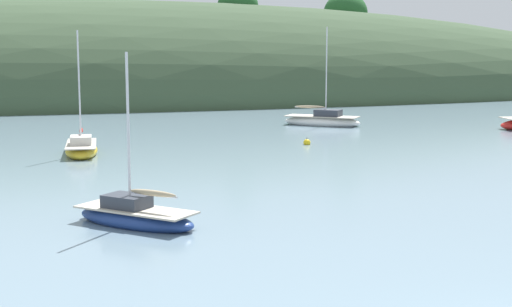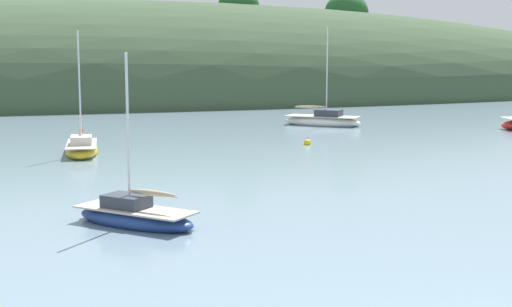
{
  "view_description": "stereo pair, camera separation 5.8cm",
  "coord_description": "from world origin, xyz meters",
  "px_view_note": "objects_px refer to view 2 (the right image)",
  "views": [
    {
      "loc": [
        -9.4,
        -10.5,
        5.78
      ],
      "look_at": [
        0.0,
        20.0,
        1.2
      ],
      "focal_mm": 51.23,
      "sensor_mm": 36.0,
      "label": 1
    },
    {
      "loc": [
        -9.35,
        -10.52,
        5.78
      ],
      "look_at": [
        0.0,
        20.0,
        1.2
      ],
      "focal_mm": 51.23,
      "sensor_mm": 36.0,
      "label": 2
    }
  ],
  "objects_px": {
    "sailboat_white_near": "(323,121)",
    "sailboat_teal_outer": "(82,148)",
    "mooring_buoy_channel": "(307,143)",
    "sailboat_orange_cutter": "(135,216)"
  },
  "relations": [
    {
      "from": "sailboat_orange_cutter",
      "to": "sailboat_teal_outer",
      "type": "xyz_separation_m",
      "value": [
        -0.59,
        17.24,
        0.03
      ]
    },
    {
      "from": "sailboat_white_near",
      "to": "sailboat_teal_outer",
      "type": "height_order",
      "value": "sailboat_white_near"
    },
    {
      "from": "sailboat_white_near",
      "to": "sailboat_teal_outer",
      "type": "relative_size",
      "value": 1.1
    },
    {
      "from": "sailboat_orange_cutter",
      "to": "sailboat_teal_outer",
      "type": "distance_m",
      "value": 17.25
    },
    {
      "from": "sailboat_white_near",
      "to": "sailboat_teal_outer",
      "type": "xyz_separation_m",
      "value": [
        -18.63,
        -10.47,
        -0.04
      ]
    },
    {
      "from": "sailboat_orange_cutter",
      "to": "sailboat_white_near",
      "type": "bearing_deg",
      "value": 56.93
    },
    {
      "from": "sailboat_white_near",
      "to": "sailboat_orange_cutter",
      "type": "bearing_deg",
      "value": -123.07
    },
    {
      "from": "sailboat_white_near",
      "to": "sailboat_teal_outer",
      "type": "bearing_deg",
      "value": -150.65
    },
    {
      "from": "sailboat_white_near",
      "to": "mooring_buoy_channel",
      "type": "xyz_separation_m",
      "value": [
        -5.2,
        -10.2,
        -0.25
      ]
    },
    {
      "from": "sailboat_orange_cutter",
      "to": "mooring_buoy_channel",
      "type": "bearing_deg",
      "value": 53.76
    }
  ]
}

